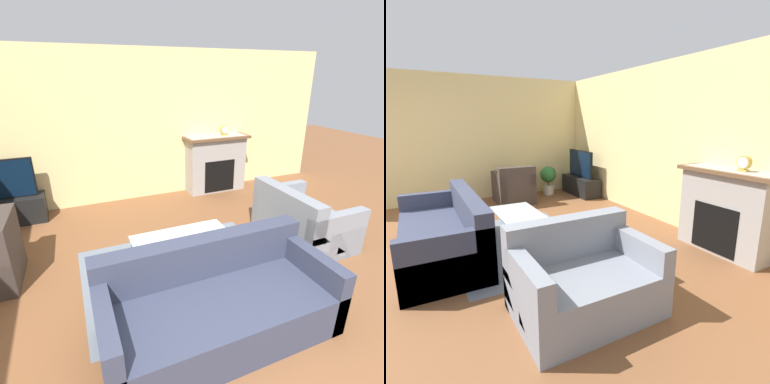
% 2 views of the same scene
% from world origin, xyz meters
% --- Properties ---
extents(wall_back, '(8.49, 0.06, 2.70)m').
position_xyz_m(wall_back, '(0.00, 4.39, 1.35)').
color(wall_back, beige).
rests_on(wall_back, ground_plane).
extents(area_rug, '(2.39, 1.80, 0.00)m').
position_xyz_m(area_rug, '(0.20, 1.82, 0.00)').
color(area_rug, slate).
rests_on(area_rug, ground_plane).
extents(fireplace, '(1.30, 0.46, 1.13)m').
position_xyz_m(fireplace, '(1.80, 4.16, 0.59)').
color(fireplace, '#9E9993').
rests_on(fireplace, ground_plane).
extents(tv_stand, '(1.17, 0.41, 0.43)m').
position_xyz_m(tv_stand, '(-1.97, 4.08, 0.22)').
color(tv_stand, black).
rests_on(tv_stand, ground_plane).
extents(couch_sectional, '(2.13, 0.94, 0.82)m').
position_xyz_m(couch_sectional, '(0.14, 0.85, 0.29)').
color(couch_sectional, '#33384C').
rests_on(couch_sectional, ground_plane).
extents(couch_loveseat, '(0.91, 1.28, 0.82)m').
position_xyz_m(couch_loveseat, '(2.02, 1.86, 0.29)').
color(couch_loveseat, gray).
rests_on(couch_loveseat, ground_plane).
extents(coffee_table, '(1.19, 0.60, 0.43)m').
position_xyz_m(coffee_table, '(0.20, 1.86, 0.40)').
color(coffee_table, '#333338').
rests_on(coffee_table, ground_plane).
extents(mantel_clock, '(0.16, 0.07, 0.19)m').
position_xyz_m(mantel_clock, '(1.97, 4.16, 1.23)').
color(mantel_clock, '#B79338').
rests_on(mantel_clock, fireplace).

